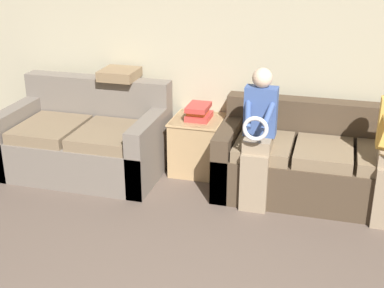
# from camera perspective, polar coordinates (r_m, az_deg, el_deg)

# --- Properties ---
(wall_back) EXTENTS (7.67, 0.06, 2.55)m
(wall_back) POSITION_cam_1_polar(r_m,az_deg,el_deg) (5.37, 6.27, 10.49)
(wall_back) COLOR #BCB293
(wall_back) RESTS_ON ground_plane
(couch_main) EXTENTS (1.93, 0.88, 0.83)m
(couch_main) POSITION_cam_1_polar(r_m,az_deg,el_deg) (5.10, 13.76, -2.12)
(couch_main) COLOR #473828
(couch_main) RESTS_ON ground_plane
(couch_side) EXTENTS (1.58, 0.97, 0.90)m
(couch_side) POSITION_cam_1_polar(r_m,az_deg,el_deg) (5.57, -11.21, 0.30)
(couch_side) COLOR #70665B
(couch_side) RESTS_ON ground_plane
(child_left_seated) EXTENTS (0.29, 0.38, 1.25)m
(child_left_seated) POSITION_cam_1_polar(r_m,az_deg,el_deg) (4.67, 7.08, 1.14)
(child_left_seated) COLOR gray
(child_left_seated) RESTS_ON ground_plane
(side_shelf) EXTENTS (0.51, 0.54, 0.57)m
(side_shelf) POSITION_cam_1_polar(r_m,az_deg,el_deg) (5.45, 0.59, -0.02)
(side_shelf) COLOR tan
(side_shelf) RESTS_ON ground_plane
(book_stack) EXTENTS (0.23, 0.31, 0.14)m
(book_stack) POSITION_cam_1_polar(r_m,az_deg,el_deg) (5.33, 0.70, 3.43)
(book_stack) COLOR #BC3833
(book_stack) RESTS_ON side_shelf
(throw_pillow) EXTENTS (0.36, 0.36, 0.10)m
(throw_pillow) POSITION_cam_1_polar(r_m,az_deg,el_deg) (5.56, -7.74, 7.40)
(throw_pillow) COLOR #846B4C
(throw_pillow) RESTS_ON couch_side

